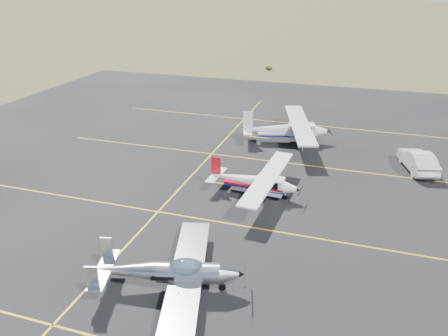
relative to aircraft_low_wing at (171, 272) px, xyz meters
The scene contains 6 objects.
ground 5.44m from the aircraft_low_wing, 70.11° to the left, with size 1600.00×1600.00×0.00m, color #383D1C.
apron 12.20m from the aircraft_low_wing, 81.41° to the left, with size 72.00×72.00×0.02m, color black.
aircraft_low_wing is the anchor object (origin of this frame).
aircraft_cessna 11.62m from the aircraft_low_wing, 83.19° to the left, with size 5.87×9.78×2.47m.
aircraft_plain 22.99m from the aircraft_low_wing, 85.99° to the left, with size 7.95×11.90×3.03m.
sedan 23.76m from the aircraft_low_wing, 56.81° to the left, with size 1.77×5.08×1.67m, color silver.
Camera 1 is at (6.17, -21.19, 14.67)m, focal length 35.00 mm.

